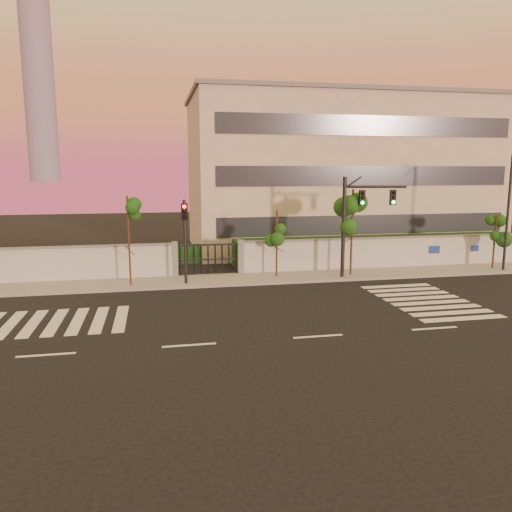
# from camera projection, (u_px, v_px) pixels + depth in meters

# --- Properties ---
(ground) EXTENTS (120.00, 120.00, 0.00)m
(ground) POSITION_uv_depth(u_px,v_px,m) (318.00, 337.00, 19.46)
(ground) COLOR black
(ground) RESTS_ON ground
(sidewalk) EXTENTS (60.00, 3.00, 0.15)m
(sidewalk) POSITION_uv_depth(u_px,v_px,m) (262.00, 278.00, 29.59)
(sidewalk) COLOR gray
(sidewalk) RESTS_ON ground
(perimeter_wall) EXTENTS (60.00, 0.36, 2.20)m
(perimeter_wall) POSITION_uv_depth(u_px,v_px,m) (258.00, 257.00, 30.89)
(perimeter_wall) COLOR #AEB0B5
(perimeter_wall) RESTS_ON ground
(hedge_row) EXTENTS (41.00, 4.25, 1.80)m
(hedge_row) POSITION_uv_depth(u_px,v_px,m) (265.00, 254.00, 33.78)
(hedge_row) COLOR #103615
(hedge_row) RESTS_ON ground
(institutional_building) EXTENTS (24.40, 12.40, 12.25)m
(institutional_building) POSITION_uv_depth(u_px,v_px,m) (339.00, 173.00, 41.41)
(institutional_building) COLOR #BBB79E
(institutional_building) RESTS_ON ground
(distant_skyscraper) EXTENTS (16.00, 16.00, 118.00)m
(distant_skyscraper) POSITION_uv_depth(u_px,v_px,m) (38.00, 65.00, 266.56)
(distant_skyscraper) COLOR slate
(distant_skyscraper) RESTS_ON ground
(road_markings) EXTENTS (57.00, 7.62, 0.02)m
(road_markings) POSITION_uv_depth(u_px,v_px,m) (259.00, 312.00, 22.78)
(road_markings) COLOR silver
(road_markings) RESTS_ON ground
(street_tree_c) EXTENTS (1.31, 1.04, 5.05)m
(street_tree_c) POSITION_uv_depth(u_px,v_px,m) (128.00, 221.00, 26.97)
(street_tree_c) COLOR #382314
(street_tree_c) RESTS_ON ground
(street_tree_d) EXTENTS (1.43, 1.14, 4.07)m
(street_tree_d) POSITION_uv_depth(u_px,v_px,m) (277.00, 229.00, 29.38)
(street_tree_d) COLOR #382314
(street_tree_d) RESTS_ON ground
(street_tree_e) EXTENTS (1.55, 1.23, 5.30)m
(street_tree_e) POSITION_uv_depth(u_px,v_px,m) (353.00, 213.00, 29.63)
(street_tree_e) COLOR #382314
(street_tree_e) RESTS_ON ground
(street_tree_f) EXTENTS (1.43, 1.14, 3.61)m
(street_tree_f) POSITION_uv_depth(u_px,v_px,m) (495.00, 229.00, 31.95)
(street_tree_f) COLOR #382314
(street_tree_f) RESTS_ON ground
(traffic_signal_main) EXTENTS (3.79, 0.93, 6.03)m
(traffic_signal_main) POSITION_uv_depth(u_px,v_px,m) (356.00, 215.00, 29.23)
(traffic_signal_main) COLOR black
(traffic_signal_main) RESTS_ON ground
(traffic_signal_secondary) EXTENTS (0.37, 0.35, 4.82)m
(traffic_signal_secondary) POSITION_uv_depth(u_px,v_px,m) (185.00, 232.00, 27.41)
(traffic_signal_secondary) COLOR black
(traffic_signal_secondary) RESTS_ON ground
(streetlight_east) EXTENTS (0.46, 1.87, 7.75)m
(streetlight_east) POSITION_uv_depth(u_px,v_px,m) (510.00, 206.00, 30.81)
(streetlight_east) COLOR black
(streetlight_east) RESTS_ON ground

